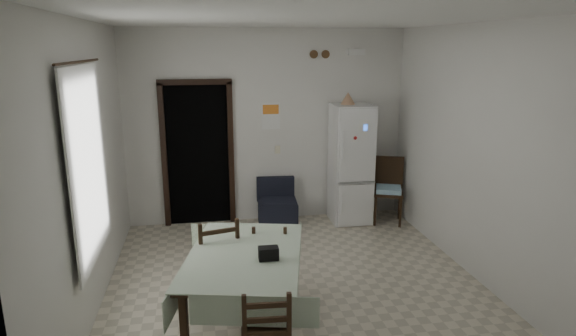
% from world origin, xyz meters
% --- Properties ---
extents(ground, '(4.50, 4.50, 0.00)m').
position_xyz_m(ground, '(0.00, 0.00, 0.00)').
color(ground, '#BBB299').
rests_on(ground, ground).
extents(ceiling, '(4.20, 4.50, 0.02)m').
position_xyz_m(ceiling, '(0.00, 0.00, 2.90)').
color(ceiling, white).
rests_on(ceiling, ground).
extents(wall_back, '(4.20, 0.02, 2.90)m').
position_xyz_m(wall_back, '(0.00, 2.25, 1.45)').
color(wall_back, silver).
rests_on(wall_back, ground).
extents(wall_front, '(4.20, 0.02, 2.90)m').
position_xyz_m(wall_front, '(0.00, -2.25, 1.45)').
color(wall_front, silver).
rests_on(wall_front, ground).
extents(wall_left, '(0.02, 4.50, 2.90)m').
position_xyz_m(wall_left, '(-2.10, 0.00, 1.45)').
color(wall_left, silver).
rests_on(wall_left, ground).
extents(wall_right, '(0.02, 4.50, 2.90)m').
position_xyz_m(wall_right, '(2.10, 0.00, 1.45)').
color(wall_right, silver).
rests_on(wall_right, ground).
extents(doorway, '(1.06, 0.52, 2.22)m').
position_xyz_m(doorway, '(-1.05, 2.45, 1.06)').
color(doorway, black).
rests_on(doorway, ground).
extents(window_recess, '(0.10, 1.20, 1.60)m').
position_xyz_m(window_recess, '(-2.15, -0.20, 1.55)').
color(window_recess, silver).
rests_on(window_recess, ground).
extents(curtain, '(0.02, 1.45, 1.85)m').
position_xyz_m(curtain, '(-2.04, -0.20, 1.55)').
color(curtain, white).
rests_on(curtain, ground).
extents(curtain_rod, '(0.02, 1.60, 0.02)m').
position_xyz_m(curtain_rod, '(-2.03, -0.20, 2.50)').
color(curtain_rod, black).
rests_on(curtain_rod, ground).
extents(calendar, '(0.28, 0.02, 0.40)m').
position_xyz_m(calendar, '(0.05, 2.24, 1.62)').
color(calendar, white).
rests_on(calendar, ground).
extents(calendar_image, '(0.24, 0.01, 0.14)m').
position_xyz_m(calendar_image, '(0.05, 2.23, 1.72)').
color(calendar_image, orange).
rests_on(calendar_image, ground).
extents(light_switch, '(0.08, 0.02, 0.12)m').
position_xyz_m(light_switch, '(0.15, 2.24, 1.10)').
color(light_switch, beige).
rests_on(light_switch, ground).
extents(vent_left, '(0.12, 0.03, 0.12)m').
position_xyz_m(vent_left, '(0.70, 2.23, 2.52)').
color(vent_left, brown).
rests_on(vent_left, ground).
extents(vent_right, '(0.12, 0.03, 0.12)m').
position_xyz_m(vent_right, '(0.88, 2.23, 2.52)').
color(vent_right, brown).
rests_on(vent_right, ground).
extents(emergency_light, '(0.25, 0.07, 0.09)m').
position_xyz_m(emergency_light, '(1.35, 2.21, 2.55)').
color(emergency_light, white).
rests_on(emergency_light, ground).
extents(fridge, '(0.60, 0.60, 1.80)m').
position_xyz_m(fridge, '(1.23, 1.93, 0.90)').
color(fridge, white).
rests_on(fridge, ground).
extents(tan_cone, '(0.22, 0.22, 0.18)m').
position_xyz_m(tan_cone, '(1.17, 1.97, 1.89)').
color(tan_cone, tan).
rests_on(tan_cone, fridge).
extents(navy_seat, '(0.62, 0.60, 0.70)m').
position_xyz_m(navy_seat, '(0.10, 1.93, 0.35)').
color(navy_seat, black).
rests_on(navy_seat, ground).
extents(corner_chair, '(0.56, 0.56, 1.00)m').
position_xyz_m(corner_chair, '(1.78, 1.74, 0.50)').
color(corner_chair, black).
rests_on(corner_chair, ground).
extents(dining_table, '(1.33, 1.72, 0.80)m').
position_xyz_m(dining_table, '(-0.64, -0.81, 0.40)').
color(dining_table, '#B4C8AB').
rests_on(dining_table, ground).
extents(black_bag, '(0.18, 0.11, 0.12)m').
position_xyz_m(black_bag, '(-0.44, -0.97, 0.86)').
color(black_bag, black).
rests_on(black_bag, dining_table).
extents(dining_chair_far_left, '(0.52, 0.52, 1.00)m').
position_xyz_m(dining_chair_far_left, '(-0.90, -0.30, 0.50)').
color(dining_chair_far_left, black).
rests_on(dining_chair_far_left, ground).
extents(dining_chair_far_right, '(0.44, 0.44, 0.87)m').
position_xyz_m(dining_chair_far_right, '(-0.32, -0.21, 0.43)').
color(dining_chair_far_right, black).
rests_on(dining_chair_far_right, ground).
extents(dining_chair_near_head, '(0.41, 0.41, 0.89)m').
position_xyz_m(dining_chair_near_head, '(-0.55, -1.58, 0.45)').
color(dining_chair_near_head, black).
rests_on(dining_chair_near_head, ground).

